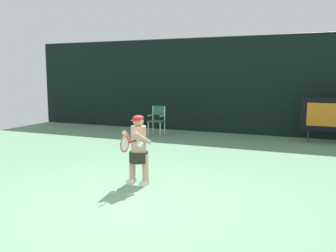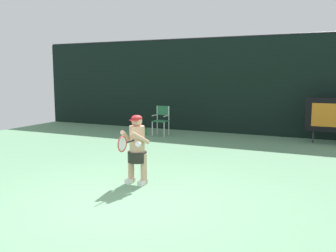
{
  "view_description": "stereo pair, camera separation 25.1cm",
  "coord_description": "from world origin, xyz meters",
  "px_view_note": "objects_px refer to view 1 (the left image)",
  "views": [
    {
      "loc": [
        3.11,
        -5.31,
        2.22
      ],
      "look_at": [
        -0.2,
        2.41,
        1.05
      ],
      "focal_mm": 39.37,
      "sensor_mm": 36.0,
      "label": 1
    },
    {
      "loc": [
        3.34,
        -5.21,
        2.22
      ],
      "look_at": [
        -0.2,
        2.41,
        1.05
      ],
      "focal_mm": 39.37,
      "sensor_mm": 36.0,
      "label": 2
    }
  ],
  "objects_px": {
    "water_bottle": "(142,132)",
    "tennis_player": "(138,147)",
    "umpire_chair": "(157,119)",
    "tennis_racket": "(125,144)"
  },
  "relations": [
    {
      "from": "umpire_chair",
      "to": "tennis_player",
      "type": "height_order",
      "value": "tennis_player"
    },
    {
      "from": "umpire_chair",
      "to": "tennis_racket",
      "type": "xyz_separation_m",
      "value": [
        2.24,
        -6.27,
        0.31
      ]
    },
    {
      "from": "water_bottle",
      "to": "tennis_racket",
      "type": "distance_m",
      "value": 6.77
    },
    {
      "from": "umpire_chair",
      "to": "tennis_racket",
      "type": "height_order",
      "value": "tennis_racket"
    },
    {
      "from": "tennis_player",
      "to": "tennis_racket",
      "type": "xyz_separation_m",
      "value": [
        0.01,
        -0.55,
        0.17
      ]
    },
    {
      "from": "water_bottle",
      "to": "tennis_racket",
      "type": "bearing_deg",
      "value": -65.27
    },
    {
      "from": "water_bottle",
      "to": "tennis_racket",
      "type": "relative_size",
      "value": 0.44
    },
    {
      "from": "water_bottle",
      "to": "tennis_player",
      "type": "distance_m",
      "value": 6.25
    },
    {
      "from": "water_bottle",
      "to": "tennis_player",
      "type": "bearing_deg",
      "value": -63.25
    },
    {
      "from": "umpire_chair",
      "to": "tennis_racket",
      "type": "relative_size",
      "value": 1.79
    }
  ]
}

